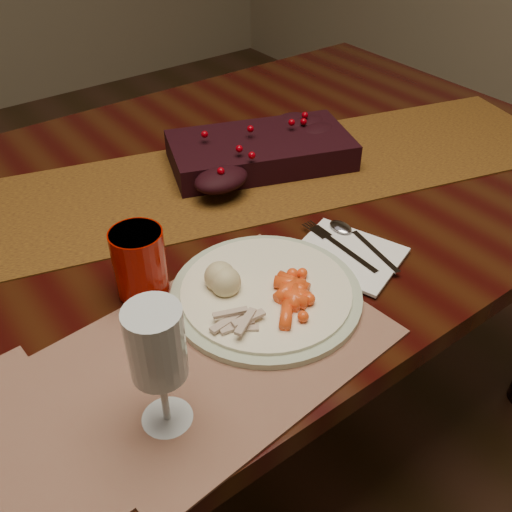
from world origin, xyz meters
TOP-DOWN VIEW (x-y plane):
  - floor at (0.00, 0.00)m, footprint 5.00×5.00m
  - dining_table at (0.00, 0.00)m, footprint 1.80×1.00m
  - table_runner at (0.05, 0.04)m, footprint 1.64×0.76m
  - centerpiece at (0.22, 0.04)m, footprint 0.40×0.30m
  - placemat_main at (-0.13, -0.33)m, footprint 0.45×0.35m
  - dinner_plate at (-0.02, -0.29)m, footprint 0.31×0.31m
  - baby_carrots at (-0.02, -0.34)m, footprint 0.11×0.10m
  - mashed_potatoes at (-0.05, -0.25)m, footprint 0.08×0.07m
  - turkey_shreds at (-0.09, -0.33)m, footprint 0.08×0.07m
  - napkin at (0.14, -0.30)m, footprint 0.18×0.20m
  - fork at (0.15, -0.28)m, footprint 0.02×0.15m
  - spoon at (0.18, -0.29)m, footprint 0.06×0.15m
  - red_cup at (-0.16, -0.17)m, footprint 0.09×0.09m
  - wine_glass at (-0.24, -0.39)m, footprint 0.07×0.07m

SIDE VIEW (x-z plane):
  - floor at x=0.00m, z-range 0.00..0.00m
  - dining_table at x=0.00m, z-range 0.00..0.75m
  - table_runner at x=0.05m, z-range 0.75..0.75m
  - placemat_main at x=-0.13m, z-range 0.75..0.75m
  - napkin at x=0.14m, z-range 0.75..0.76m
  - fork at x=0.15m, z-range 0.76..0.76m
  - spoon at x=0.18m, z-range 0.76..0.76m
  - dinner_plate at x=-0.02m, z-range 0.75..0.77m
  - baby_carrots at x=-0.02m, z-range 0.77..0.79m
  - turkey_shreds at x=-0.09m, z-range 0.77..0.79m
  - centerpiece at x=0.22m, z-range 0.75..0.82m
  - mashed_potatoes at x=-0.05m, z-range 0.77..0.81m
  - red_cup at x=-0.16m, z-range 0.75..0.86m
  - wine_glass at x=-0.24m, z-range 0.75..0.93m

